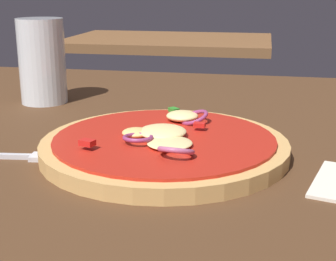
{
  "coord_description": "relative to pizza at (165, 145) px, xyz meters",
  "views": [
    {
      "loc": [
        0.08,
        -0.5,
        0.2
      ],
      "look_at": [
        -0.02,
        0.01,
        0.05
      ],
      "focal_mm": 53.1,
      "sensor_mm": 36.0,
      "label": 1
    }
  ],
  "objects": [
    {
      "name": "dining_table",
      "position": [
        0.02,
        0.01,
        -0.02
      ],
      "size": [
        1.29,
        0.96,
        0.03
      ],
      "color": "#4C301C",
      "rests_on": "ground"
    },
    {
      "name": "pizza",
      "position": [
        0.0,
        0.0,
        0.0
      ],
      "size": [
        0.26,
        0.26,
        0.03
      ],
      "color": "tan",
      "rests_on": "dining_table"
    },
    {
      "name": "fork",
      "position": [
        -0.16,
        -0.05,
        -0.01
      ],
      "size": [
        0.19,
        0.04,
        0.0
      ],
      "color": "silver",
      "rests_on": "dining_table"
    },
    {
      "name": "beer_glass",
      "position": [
        -0.23,
        0.2,
        0.04
      ],
      "size": [
        0.07,
        0.07,
        0.13
      ],
      "color": "silver",
      "rests_on": "dining_table"
    },
    {
      "name": "background_table",
      "position": [
        -0.22,
        1.14,
        -0.02
      ],
      "size": [
        0.66,
        0.44,
        0.03
      ],
      "color": "brown",
      "rests_on": "ground"
    }
  ]
}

